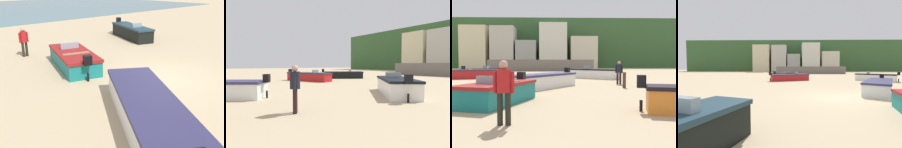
% 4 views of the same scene
% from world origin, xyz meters
% --- Properties ---
extents(townhouse_far_left, '(5.82, 6.57, 9.67)m').
position_xyz_m(townhouse_far_left, '(-14.09, 47.28, 4.83)').
color(townhouse_far_left, beige).
rests_on(townhouse_far_left, ground).
extents(townhouse_left, '(5.22, 6.92, 9.56)m').
position_xyz_m(townhouse_left, '(-7.68, 47.46, 4.78)').
color(townhouse_left, '#BCB7A9').
rests_on(townhouse_left, ground).
extents(boat_black_1, '(3.81, 4.81, 1.14)m').
position_xyz_m(boat_black_1, '(-4.17, 15.83, 0.42)').
color(boat_black_1, black).
rests_on(boat_black_1, ground).
extents(boat_white_2, '(4.54, 4.13, 1.22)m').
position_xyz_m(boat_white_2, '(7.84, 10.50, 0.46)').
color(boat_white_2, white).
rests_on(boat_white_2, ground).
extents(boat_red_3, '(5.19, 3.05, 1.18)m').
position_xyz_m(boat_red_3, '(-3.03, 10.64, 0.44)').
color(boat_red_3, red).
rests_on(boat_red_3, ground).
extents(beach_walker_distant, '(0.51, 0.46, 1.62)m').
position_xyz_m(beach_walker_distant, '(8.63, 4.27, 0.95)').
color(beach_walker_distant, black).
rests_on(beach_walker_distant, ground).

